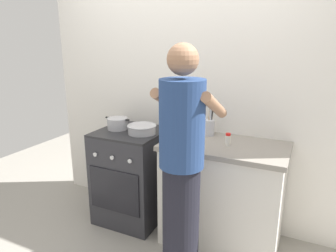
% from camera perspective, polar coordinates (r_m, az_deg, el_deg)
% --- Properties ---
extents(ground, '(6.00, 6.00, 0.00)m').
position_cam_1_polar(ground, '(3.00, -1.96, -19.24)').
color(ground, gray).
extents(back_wall, '(3.20, 0.10, 2.50)m').
position_cam_1_polar(back_wall, '(2.88, 5.99, 6.29)').
color(back_wall, silver).
rests_on(back_wall, ground).
extents(countertop, '(1.00, 0.60, 0.90)m').
position_cam_1_polar(countertop, '(2.71, 10.10, -12.31)').
color(countertop, silver).
rests_on(countertop, ground).
extents(stove_range, '(0.60, 0.62, 0.90)m').
position_cam_1_polar(stove_range, '(3.04, -6.69, -9.05)').
color(stove_range, '#2D2D33').
rests_on(stove_range, ground).
extents(pot, '(0.26, 0.19, 0.11)m').
position_cam_1_polar(pot, '(2.94, -9.37, 0.45)').
color(pot, '#B2B2B7').
rests_on(pot, stove_range).
extents(mixing_bowl, '(0.27, 0.27, 0.08)m').
position_cam_1_polar(mixing_bowl, '(2.77, -4.89, -0.51)').
color(mixing_bowl, '#B7B7BC').
rests_on(mixing_bowl, stove_range).
extents(utensil_crock, '(0.10, 0.10, 0.34)m').
position_cam_1_polar(utensil_crock, '(2.72, 7.67, 0.35)').
color(utensil_crock, silver).
rests_on(utensil_crock, countertop).
extents(spice_bottle, '(0.04, 0.04, 0.10)m').
position_cam_1_polar(spice_bottle, '(2.51, 11.08, -2.44)').
color(spice_bottle, silver).
rests_on(spice_bottle, countertop).
extents(person, '(0.41, 0.50, 1.70)m').
position_cam_1_polar(person, '(2.09, 2.56, -8.38)').
color(person, black).
rests_on(person, ground).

